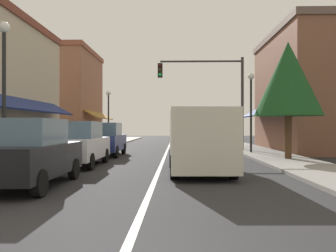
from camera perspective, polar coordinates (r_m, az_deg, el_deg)
name	(u,v)px	position (r m, az deg, el deg)	size (l,w,h in m)	color
ground_plane	(166,153)	(21.42, -0.28, -4.29)	(80.00, 80.00, 0.00)	#28282B
sidewalk_left	(75,152)	(22.27, -14.61, -3.97)	(2.60, 56.00, 0.12)	#A39E99
sidewalk_right	(258,152)	(21.95, 14.27, -4.03)	(2.60, 56.00, 0.12)	gray
lane_center_stripe	(166,153)	(21.42, -0.28, -4.28)	(0.14, 52.00, 0.01)	silver
storefront_right_block	(307,91)	(24.94, 21.40, 5.17)	(5.96, 10.20, 7.70)	brown
storefront_far_left	(68,98)	(32.92, -15.75, 4.40)	(5.84, 8.20, 8.29)	#8E5B42
parked_car_nearest_left	(28,153)	(9.92, -21.43, -4.07)	(1.81, 4.12, 1.77)	black
parked_car_second_left	(79,144)	(14.57, -14.13, -2.80)	(1.80, 4.11, 1.77)	silver
parked_car_third_left	(105,139)	(19.33, -10.02, -2.14)	(1.81, 4.11, 1.77)	navy
van_in_lane	(199,139)	(12.24, 4.98, -2.07)	(2.11, 5.23, 2.12)	beige
traffic_signal_mast_arm	(213,87)	(22.94, 7.26, 6.24)	(5.47, 0.50, 5.98)	#333333
street_lamp_left_near	(4,72)	(12.65, -24.75, 7.82)	(0.36, 0.36, 4.93)	black
street_lamp_right_mid	(251,99)	(20.75, 13.14, 4.19)	(0.36, 0.36, 4.60)	black
street_lamp_left_far	(108,108)	(28.79, -9.51, 2.78)	(0.36, 0.36, 4.42)	black
tree_right_near	(288,79)	(17.13, 18.67, 7.13)	(3.06, 3.06, 5.42)	#4C331E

